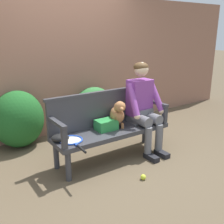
{
  "coord_description": "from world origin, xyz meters",
  "views": [
    {
      "loc": [
        -1.89,
        -2.78,
        1.72
      ],
      "look_at": [
        0.0,
        0.0,
        0.68
      ],
      "focal_mm": 42.44,
      "sensor_mm": 36.0,
      "label": 1
    }
  ],
  "objects_px": {
    "garden_bench": "(112,134)",
    "tennis_racket": "(72,141)",
    "tennis_ball": "(143,177)",
    "sports_bag": "(106,125)",
    "person_seated": "(143,104)",
    "dog_on_bench": "(118,114)",
    "baseball_glove": "(60,138)"
  },
  "relations": [
    {
      "from": "garden_bench",
      "to": "tennis_racket",
      "type": "height_order",
      "value": "tennis_racket"
    },
    {
      "from": "garden_bench",
      "to": "tennis_ball",
      "type": "xyz_separation_m",
      "value": [
        0.0,
        -0.67,
        -0.34
      ]
    },
    {
      "from": "tennis_racket",
      "to": "sports_bag",
      "type": "relative_size",
      "value": 2.03
    },
    {
      "from": "person_seated",
      "to": "sports_bag",
      "type": "xyz_separation_m",
      "value": [
        -0.59,
        0.05,
        -0.21
      ]
    },
    {
      "from": "tennis_ball",
      "to": "sports_bag",
      "type": "bearing_deg",
      "value": 95.36
    },
    {
      "from": "dog_on_bench",
      "to": "sports_bag",
      "type": "distance_m",
      "value": 0.22
    },
    {
      "from": "garden_bench",
      "to": "sports_bag",
      "type": "relative_size",
      "value": 5.91
    },
    {
      "from": "dog_on_bench",
      "to": "tennis_ball",
      "type": "bearing_deg",
      "value": -98.95
    },
    {
      "from": "garden_bench",
      "to": "person_seated",
      "type": "bearing_deg",
      "value": -0.96
    },
    {
      "from": "person_seated",
      "to": "tennis_ball",
      "type": "distance_m",
      "value": 1.08
    },
    {
      "from": "person_seated",
      "to": "sports_bag",
      "type": "bearing_deg",
      "value": 174.74
    },
    {
      "from": "garden_bench",
      "to": "baseball_glove",
      "type": "height_order",
      "value": "baseball_glove"
    },
    {
      "from": "person_seated",
      "to": "baseball_glove",
      "type": "bearing_deg",
      "value": 178.37
    },
    {
      "from": "person_seated",
      "to": "tennis_racket",
      "type": "relative_size",
      "value": 2.29
    },
    {
      "from": "tennis_racket",
      "to": "baseball_glove",
      "type": "xyz_separation_m",
      "value": [
        -0.11,
        0.09,
        0.04
      ]
    },
    {
      "from": "person_seated",
      "to": "garden_bench",
      "type": "bearing_deg",
      "value": 179.04
    },
    {
      "from": "person_seated",
      "to": "tennis_racket",
      "type": "height_order",
      "value": "person_seated"
    },
    {
      "from": "garden_bench",
      "to": "tennis_ball",
      "type": "bearing_deg",
      "value": -89.76
    },
    {
      "from": "tennis_racket",
      "to": "person_seated",
      "type": "bearing_deg",
      "value": 2.49
    },
    {
      "from": "garden_bench",
      "to": "tennis_ball",
      "type": "relative_size",
      "value": 25.06
    },
    {
      "from": "dog_on_bench",
      "to": "tennis_racket",
      "type": "distance_m",
      "value": 0.77
    },
    {
      "from": "tennis_racket",
      "to": "tennis_ball",
      "type": "distance_m",
      "value": 0.97
    },
    {
      "from": "tennis_racket",
      "to": "baseball_glove",
      "type": "height_order",
      "value": "baseball_glove"
    },
    {
      "from": "tennis_racket",
      "to": "baseball_glove",
      "type": "relative_size",
      "value": 2.58
    },
    {
      "from": "person_seated",
      "to": "baseball_glove",
      "type": "height_order",
      "value": "person_seated"
    },
    {
      "from": "garden_bench",
      "to": "baseball_glove",
      "type": "bearing_deg",
      "value": 177.9
    },
    {
      "from": "baseball_glove",
      "to": "sports_bag",
      "type": "distance_m",
      "value": 0.68
    },
    {
      "from": "baseball_glove",
      "to": "tennis_ball",
      "type": "bearing_deg",
      "value": -15.55
    },
    {
      "from": "garden_bench",
      "to": "dog_on_bench",
      "type": "bearing_deg",
      "value": 11.98
    },
    {
      "from": "garden_bench",
      "to": "baseball_glove",
      "type": "distance_m",
      "value": 0.75
    },
    {
      "from": "garden_bench",
      "to": "person_seated",
      "type": "height_order",
      "value": "person_seated"
    },
    {
      "from": "dog_on_bench",
      "to": "tennis_racket",
      "type": "xyz_separation_m",
      "value": [
        -0.74,
        -0.08,
        -0.19
      ]
    }
  ]
}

